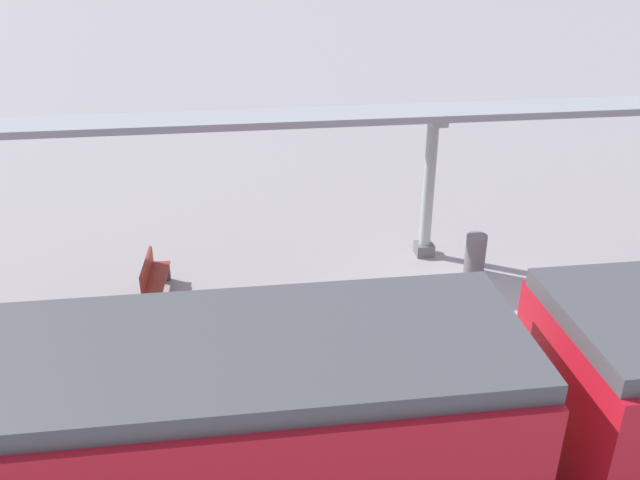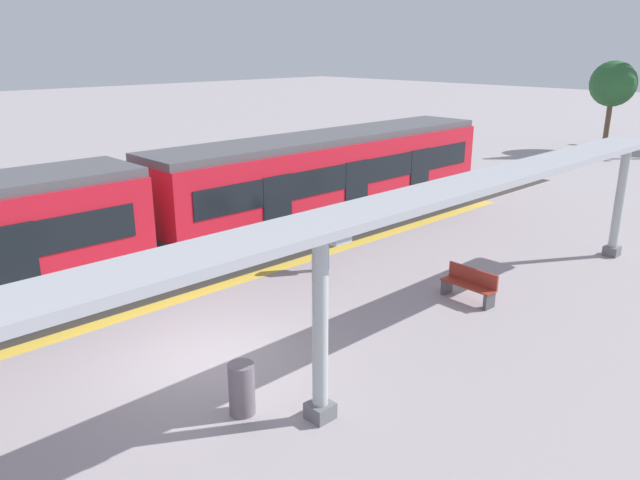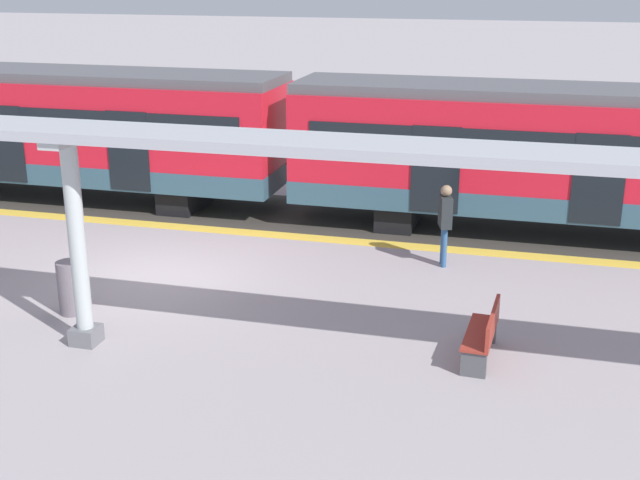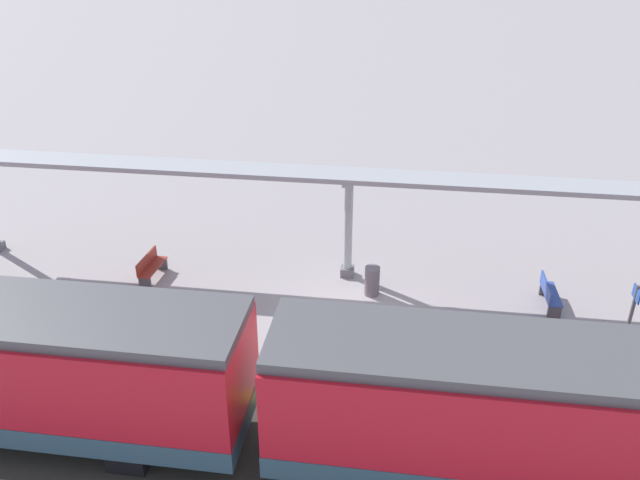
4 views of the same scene
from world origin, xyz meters
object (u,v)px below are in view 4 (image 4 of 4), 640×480
Objects in this scene: train_near_carriage at (613,424)px; platform_info_sign at (631,313)px; bench_mid_platform at (549,294)px; passenger_waiting_near_edge at (130,325)px; bench_near_end at (151,267)px; canopy_pillar_second at (348,228)px; trash_bin at (372,281)px.

train_near_carriage is 5.44m from platform_info_sign.
passenger_waiting_near_edge is at bearing 110.40° from bench_mid_platform.
train_near_carriage is at bearing -119.28° from bench_near_end.
canopy_pillar_second reaches higher than platform_info_sign.
train_near_carriage is 10.40m from canopy_pillar_second.
train_near_carriage is at bearing -143.08° from canopy_pillar_second.
train_near_carriage is at bearing 178.59° from bench_mid_platform.
bench_near_end is 0.69× the size of platform_info_sign.
bench_mid_platform is at bearing 37.06° from platform_info_sign.
platform_info_sign is at bearing -80.83° from passenger_waiting_near_edge.
passenger_waiting_near_edge is at bearing 135.21° from canopy_pillar_second.
canopy_pillar_second reaches higher than passenger_waiting_near_edge.
bench_near_end is 14.81m from platform_info_sign.
trash_bin is at bearing 73.54° from platform_info_sign.
passenger_waiting_near_edge reaches higher than bench_mid_platform.
platform_info_sign is 1.25× the size of passenger_waiting_near_edge.
platform_info_sign reaches higher than bench_near_end.
train_near_carriage reaches higher than trash_bin.
trash_bin is 0.45× the size of platform_info_sign.
platform_info_sign is (5.09, -1.85, -0.51)m from train_near_carriage.
bench_mid_platform is 0.69× the size of platform_info_sign.
platform_info_sign reaches higher than trash_bin.
canopy_pillar_second is 2.34× the size of bench_near_end.
canopy_pillar_second is at bearing 68.27° from platform_info_sign.
platform_info_sign is at bearing -19.99° from train_near_carriage.
train_near_carriage is 7.99× the size of passenger_waiting_near_edge.
bench_near_end is 1.01× the size of bench_mid_platform.
platform_info_sign is at bearing -98.09° from bench_near_end.
train_near_carriage is 9.35× the size of bench_mid_platform.
bench_mid_platform is 1.52× the size of trash_bin.
train_near_carriage is 3.97× the size of canopy_pillar_second.
bench_near_end is 12.96m from bench_mid_platform.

